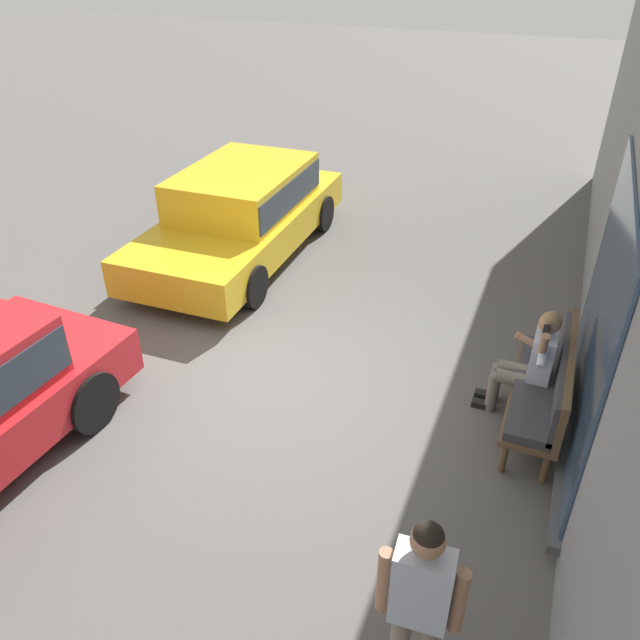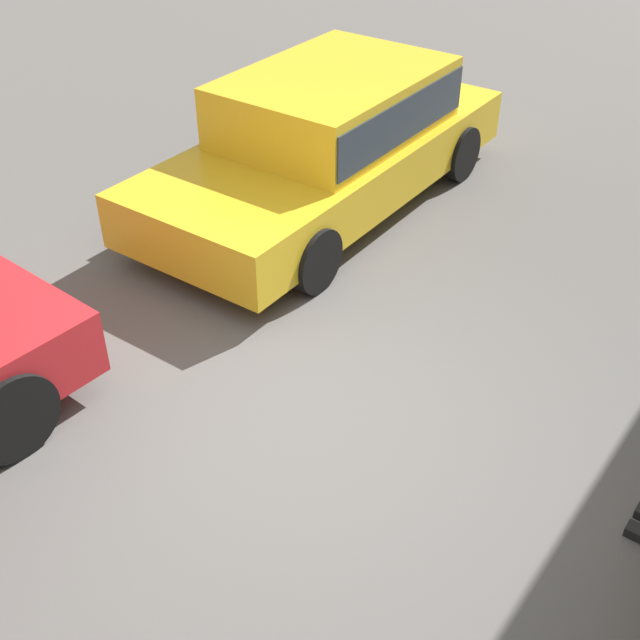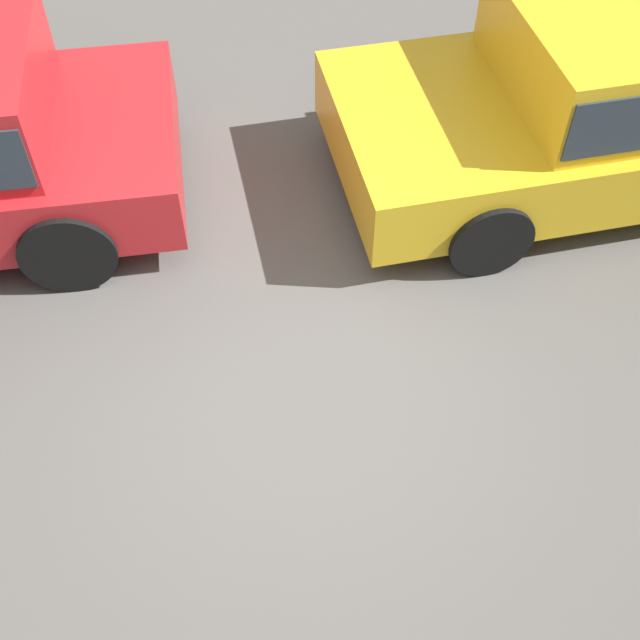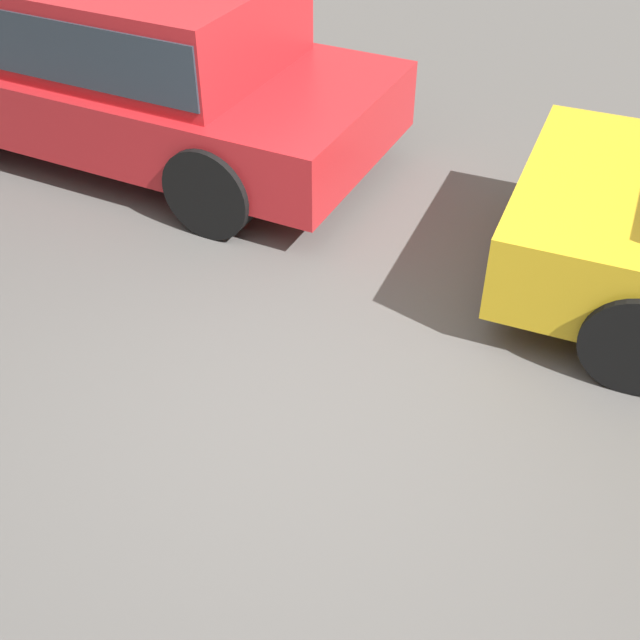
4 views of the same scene
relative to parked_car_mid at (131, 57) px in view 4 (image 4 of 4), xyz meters
The scene contains 2 objects.
ground_plane 3.63m from the parked_car_mid, 136.40° to the left, with size 60.00×60.00×0.00m, color #565451.
parked_car_mid is the anchor object (origin of this frame).
Camera 4 is at (-1.30, 2.60, 3.12)m, focal length 45.00 mm.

